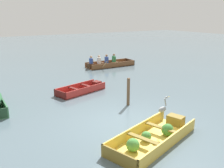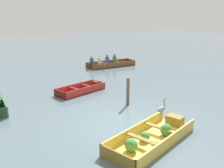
{
  "view_description": "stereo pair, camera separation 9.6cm",
  "coord_description": "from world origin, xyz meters",
  "px_view_note": "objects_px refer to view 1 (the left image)",
  "views": [
    {
      "loc": [
        -4.74,
        -6.89,
        3.79
      ],
      "look_at": [
        1.67,
        3.54,
        0.35
      ],
      "focal_mm": 40.0,
      "sensor_mm": 36.0,
      "label": 1
    },
    {
      "loc": [
        -4.65,
        -6.94,
        3.79
      ],
      "look_at": [
        1.67,
        3.54,
        0.35
      ],
      "focal_mm": 40.0,
      "sensor_mm": 36.0,
      "label": 2
    }
  ],
  "objects_px": {
    "heron_on_dinghy": "(163,108)",
    "skiff_red_mid_moored": "(83,89)",
    "dinghy_yellow_foreground": "(154,136)",
    "mooring_post": "(128,92)",
    "rowboat_wooden_brown_with_crew": "(107,64)"
  },
  "relations": [
    {
      "from": "dinghy_yellow_foreground",
      "to": "heron_on_dinghy",
      "type": "height_order",
      "value": "heron_on_dinghy"
    },
    {
      "from": "dinghy_yellow_foreground",
      "to": "rowboat_wooden_brown_with_crew",
      "type": "height_order",
      "value": "rowboat_wooden_brown_with_crew"
    },
    {
      "from": "dinghy_yellow_foreground",
      "to": "skiff_red_mid_moored",
      "type": "height_order",
      "value": "dinghy_yellow_foreground"
    },
    {
      "from": "dinghy_yellow_foreground",
      "to": "heron_on_dinghy",
      "type": "xyz_separation_m",
      "value": [
        0.49,
        0.2,
        0.74
      ]
    },
    {
      "from": "rowboat_wooden_brown_with_crew",
      "to": "mooring_post",
      "type": "bearing_deg",
      "value": -114.21
    },
    {
      "from": "heron_on_dinghy",
      "to": "dinghy_yellow_foreground",
      "type": "bearing_deg",
      "value": -157.22
    },
    {
      "from": "heron_on_dinghy",
      "to": "mooring_post",
      "type": "distance_m",
      "value": 2.88
    },
    {
      "from": "dinghy_yellow_foreground",
      "to": "heron_on_dinghy",
      "type": "relative_size",
      "value": 4.22
    },
    {
      "from": "dinghy_yellow_foreground",
      "to": "mooring_post",
      "type": "height_order",
      "value": "mooring_post"
    },
    {
      "from": "dinghy_yellow_foreground",
      "to": "rowboat_wooden_brown_with_crew",
      "type": "distance_m",
      "value": 11.46
    },
    {
      "from": "heron_on_dinghy",
      "to": "skiff_red_mid_moored",
      "type": "bearing_deg",
      "value": 92.12
    },
    {
      "from": "heron_on_dinghy",
      "to": "mooring_post",
      "type": "xyz_separation_m",
      "value": [
        0.64,
        2.8,
        -0.3
      ]
    },
    {
      "from": "skiff_red_mid_moored",
      "to": "mooring_post",
      "type": "relative_size",
      "value": 2.28
    },
    {
      "from": "rowboat_wooden_brown_with_crew",
      "to": "heron_on_dinghy",
      "type": "height_order",
      "value": "heron_on_dinghy"
    },
    {
      "from": "skiff_red_mid_moored",
      "to": "mooring_post",
      "type": "height_order",
      "value": "mooring_post"
    }
  ]
}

